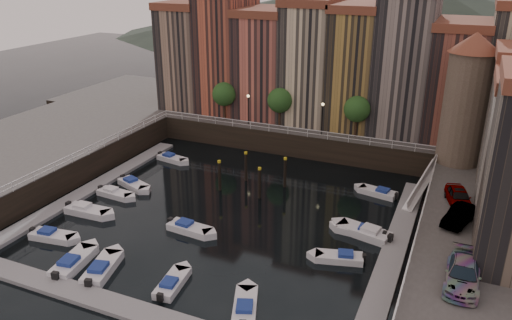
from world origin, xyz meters
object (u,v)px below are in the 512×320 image
at_px(gangway, 423,183).
at_px(boat_left_1, 87,211).
at_px(boat_left_2, 114,193).
at_px(corner_tower, 467,97).
at_px(car_a, 458,198).
at_px(car_b, 459,216).
at_px(mooring_pilings, 252,175).
at_px(car_c, 463,275).
at_px(boat_left_0, 52,236).

distance_m(gangway, boat_left_1, 34.15).
distance_m(boat_left_1, boat_left_2, 4.33).
xyz_separation_m(corner_tower, boat_left_2, (-32.82, -16.73, -9.87)).
bearing_deg(boat_left_1, car_a, 14.71).
distance_m(boat_left_2, car_b, 33.97).
relative_size(mooring_pilings, car_c, 1.19).
bearing_deg(car_b, mooring_pilings, -175.41).
xyz_separation_m(boat_left_2, car_a, (33.45, 5.86, 3.44)).
bearing_deg(boat_left_0, gangway, 28.37).
height_order(corner_tower, car_c, corner_tower).
relative_size(boat_left_1, boat_left_2, 1.14).
height_order(boat_left_1, car_c, car_c).
bearing_deg(gangway, car_a, -60.97).
distance_m(corner_tower, mooring_pilings, 23.71).
height_order(corner_tower, boat_left_1, corner_tower).
bearing_deg(boat_left_2, corner_tower, 30.99).
height_order(boat_left_1, car_b, car_b).
xyz_separation_m(mooring_pilings, boat_left_0, (-12.20, -16.94, -1.31)).
height_order(boat_left_2, car_a, car_a).
bearing_deg(corner_tower, car_b, -86.43).
height_order(mooring_pilings, car_c, car_c).
height_order(corner_tower, car_b, corner_tower).
distance_m(boat_left_1, car_b, 34.43).
height_order(car_a, car_c, car_c).
xyz_separation_m(corner_tower, gangway, (-2.90, -4.50, -8.28)).
xyz_separation_m(corner_tower, boat_left_0, (-32.34, -26.08, -9.86)).
relative_size(corner_tower, mooring_pilings, 2.11).
relative_size(corner_tower, gangway, 1.66).
bearing_deg(car_c, car_b, 94.97).
height_order(boat_left_2, car_c, car_c).
bearing_deg(car_c, gangway, 104.16).
height_order(gangway, boat_left_1, gangway).
bearing_deg(car_a, boat_left_2, 174.89).
distance_m(boat_left_2, car_c, 35.14).
height_order(gangway, boat_left_0, gangway).
bearing_deg(car_c, car_a, 95.00).
relative_size(corner_tower, boat_left_0, 3.09).
xyz_separation_m(boat_left_0, car_c, (33.87, 2.81, 3.46)).
relative_size(corner_tower, car_c, 2.52).
relative_size(mooring_pilings, car_b, 1.50).
bearing_deg(boat_left_2, car_a, 13.91).
relative_size(corner_tower, boat_left_2, 3.24).
xyz_separation_m(car_a, car_c, (0.90, -12.40, 0.03)).
distance_m(gangway, car_a, 7.52).
xyz_separation_m(mooring_pilings, boat_left_2, (-12.68, -7.59, -1.32)).
bearing_deg(car_c, boat_left_2, 170.09).
distance_m(car_a, car_c, 12.43).
bearing_deg(car_b, gangway, 129.65).
relative_size(mooring_pilings, car_a, 1.45).
bearing_deg(boat_left_2, gangway, 26.21).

